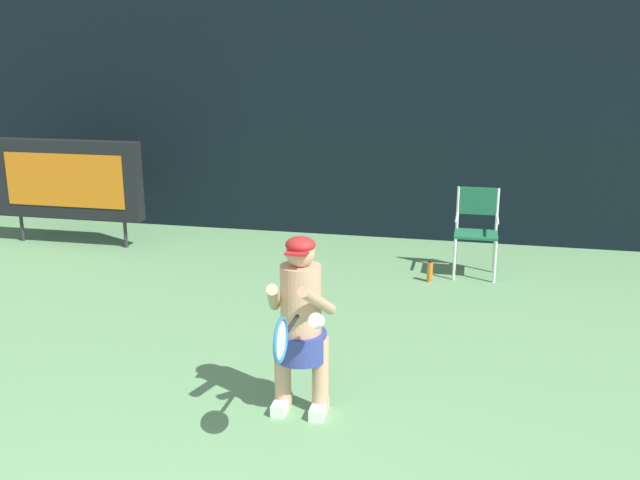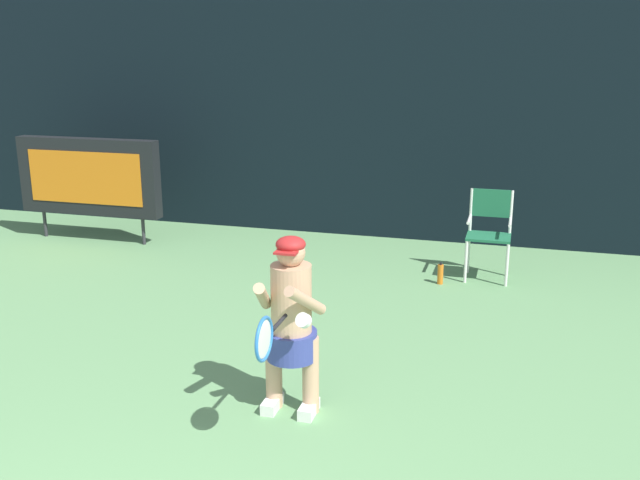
% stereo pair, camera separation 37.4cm
% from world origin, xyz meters
% --- Properties ---
extents(backdrop_screen, '(18.00, 0.12, 3.66)m').
position_xyz_m(backdrop_screen, '(0.00, 8.50, 1.81)').
color(backdrop_screen, black).
rests_on(backdrop_screen, ground).
extents(scoreboard, '(2.20, 0.21, 1.50)m').
position_xyz_m(scoreboard, '(-4.08, 7.10, 0.95)').
color(scoreboard, black).
rests_on(scoreboard, ground).
extents(umpire_chair, '(0.52, 0.44, 1.08)m').
position_xyz_m(umpire_chair, '(1.58, 6.92, 0.62)').
color(umpire_chair, white).
rests_on(umpire_chair, ground).
extents(water_bottle, '(0.07, 0.07, 0.27)m').
position_xyz_m(water_bottle, '(1.06, 6.51, 0.12)').
color(water_bottle, orange).
rests_on(water_bottle, ground).
extents(tennis_player, '(0.53, 0.61, 1.40)m').
position_xyz_m(tennis_player, '(0.30, 3.14, 0.75)').
color(tennis_player, white).
rests_on(tennis_player, ground).
extents(tennis_racket, '(0.03, 0.60, 0.31)m').
position_xyz_m(tennis_racket, '(0.33, 2.51, 0.87)').
color(tennis_racket, black).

